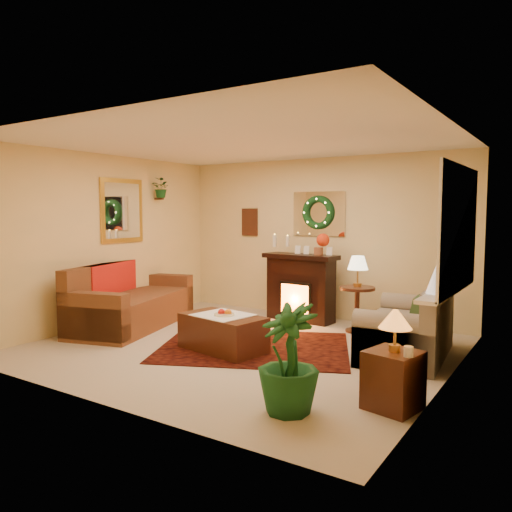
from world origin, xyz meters
The scene contains 31 objects.
floor centered at (0.00, 0.00, 0.00)m, with size 5.00×5.00×0.00m, color beige.
ceiling centered at (0.00, 0.00, 2.60)m, with size 5.00×5.00×0.00m, color white.
wall_back centered at (0.00, 2.25, 1.30)m, with size 5.00×5.00×0.00m, color #EFD88C.
wall_front centered at (0.00, -2.25, 1.30)m, with size 5.00×5.00×0.00m, color #EFD88C.
wall_left centered at (-2.50, 0.00, 1.30)m, with size 4.50×4.50×0.00m, color #EFD88C.
wall_right centered at (2.50, 0.00, 1.30)m, with size 4.50×4.50×0.00m, color #EFD88C.
area_rug centered at (0.15, 0.07, 0.01)m, with size 2.37×1.78×0.01m, color #3E1110.
sofa centered at (-2.04, 0.08, 0.43)m, with size 0.98×2.22×0.96m, color #492B19.
red_throw centered at (-2.06, 0.24, 0.46)m, with size 0.72×1.17×0.02m, color red.
fireplace centered at (-0.11, 1.82, 0.55)m, with size 1.08×0.34×0.99m, color black.
poinsettia centered at (0.28, 1.81, 1.30)m, with size 0.20×0.20×0.20m, color red.
mantel_candle_a centered at (-0.59, 1.82, 1.26)m, with size 0.07×0.07×0.20m, color beige.
mantel_candle_b centered at (-0.35, 1.83, 1.26)m, with size 0.06×0.06×0.17m, color white.
mantel_mirror centered at (0.00, 2.23, 1.70)m, with size 0.92×0.02×0.72m, color white.
wreath centered at (0.00, 2.19, 1.72)m, with size 0.55×0.55×0.11m, color #194719.
wall_art centered at (-1.35, 2.23, 1.55)m, with size 0.32×0.03×0.48m, color #381E11.
gold_mirror centered at (-2.48, 0.30, 1.75)m, with size 0.03×0.84×1.00m, color gold.
hanging_plant centered at (-2.34, 1.05, 1.97)m, with size 0.33×0.28×0.36m, color #194719.
loveseat centered at (1.89, 0.76, 0.42)m, with size 0.88×1.53×0.88m, color #B6A791.
window_frame centered at (2.48, 0.55, 1.55)m, with size 0.03×1.86×1.36m, color white.
window_glass centered at (2.47, 0.55, 1.55)m, with size 0.02×1.70×1.22m, color black.
window_sill centered at (2.38, 0.55, 0.87)m, with size 0.22×1.86×0.04m, color white.
mini_tree centered at (2.35, 0.14, 1.04)m, with size 0.20×0.20×0.29m, color white.
sill_plant centered at (2.40, 1.28, 1.08)m, with size 0.25×0.20×0.46m, color #194B13.
side_table_round centered at (0.94, 1.59, 0.32)m, with size 0.51×0.51×0.66m, color black.
lamp_cream centered at (0.92, 1.63, 0.88)m, with size 0.29×0.29×0.45m, color #FFF3C2.
end_table_square centered at (2.26, -0.92, 0.27)m, with size 0.42×0.42×0.52m, color #382015.
lamp_tiffany centered at (2.26, -0.92, 0.74)m, with size 0.29×0.29×0.42m, color #F3B23D.
coffee_table centered at (-0.10, -0.26, 0.21)m, with size 1.07×0.59×0.45m, color black.
fruit_bowl centered at (-0.06, -0.28, 0.45)m, with size 0.25×0.25×0.06m, color beige.
floor_palm centered at (1.53, -1.50, 0.45)m, with size 1.60×1.60×2.86m, color #1C6020.
Camera 1 is at (3.57, -5.16, 1.74)m, focal length 35.00 mm.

